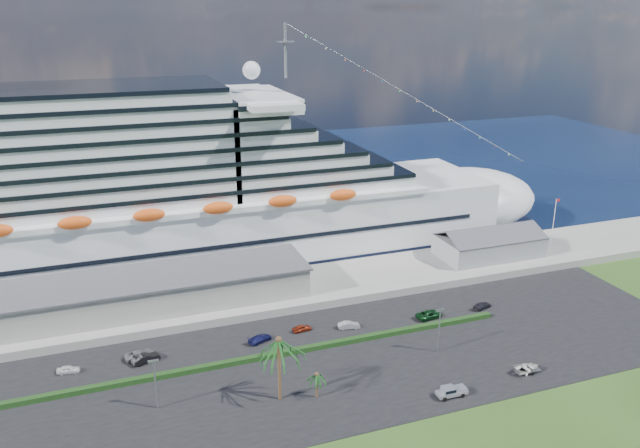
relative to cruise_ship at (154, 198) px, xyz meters
name	(u,v)px	position (x,y,z in m)	size (l,w,h in m)	color
ground	(350,401)	(21.53, -64.00, -16.69)	(420.00, 420.00, 0.00)	#274517
asphalt_lot	(325,364)	(21.53, -53.00, -16.63)	(140.00, 38.00, 0.12)	black
wharf	(277,290)	(21.53, -24.00, -15.79)	(240.00, 20.00, 1.80)	gray
water	(203,186)	(21.53, 66.00, -16.68)	(420.00, 160.00, 0.02)	black
cruise_ship	(154,198)	(0.00, 0.00, 0.00)	(191.00, 38.00, 54.00)	silver
terminal_building	(154,290)	(-3.47, -24.00, -11.68)	(61.00, 15.00, 6.30)	gray
port_shed	(489,245)	(73.53, -24.00, -12.30)	(24.00, 12.31, 7.37)	gray
flagpole	(554,221)	(91.57, -24.00, -8.43)	(1.08, 0.16, 12.00)	silver
hedge	(271,355)	(13.53, -48.00, -16.12)	(88.00, 1.10, 0.90)	black
lamp_post_left	(155,378)	(-6.47, -56.00, -11.35)	(1.60, 0.35, 8.27)	gray
lamp_post_right	(439,325)	(41.53, -56.00, -11.35)	(1.60, 0.35, 8.27)	gray
palm_tall	(279,347)	(11.53, -60.00, -7.49)	(8.82, 8.82, 11.13)	#47301E
palm_short	(317,377)	(17.03, -61.50, -13.03)	(3.53, 3.53, 4.56)	#47301E
parked_car_0	(68,370)	(-19.31, -41.18, -15.96)	(1.46, 3.63, 1.24)	white
parked_car_1	(146,358)	(-6.94, -42.17, -15.80)	(1.65, 4.72, 1.56)	black
parked_car_2	(140,355)	(-7.79, -40.62, -15.87)	(2.34, 5.06, 1.41)	gray
parked_car_3	(260,338)	(13.04, -42.08, -15.91)	(1.86, 4.59, 1.33)	#15174C
parked_car_4	(302,328)	(21.40, -40.97, -15.96)	(1.46, 3.63, 1.24)	maroon
parked_car_5	(349,325)	(30.07, -42.98, -15.90)	(1.42, 4.08, 1.35)	#A4A6AB
parked_car_6	(429,314)	(46.32, -44.47, -15.82)	(2.50, 5.43, 1.51)	#0D3616
parked_car_7	(482,306)	(58.29, -44.43, -15.95)	(1.74, 4.27, 1.24)	black
pickup_truck	(451,391)	(36.68, -68.45, -15.62)	(4.97, 1.99, 1.74)	black
boat_trailer	(528,368)	(52.02, -67.07, -15.54)	(5.40, 3.45, 1.56)	gray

